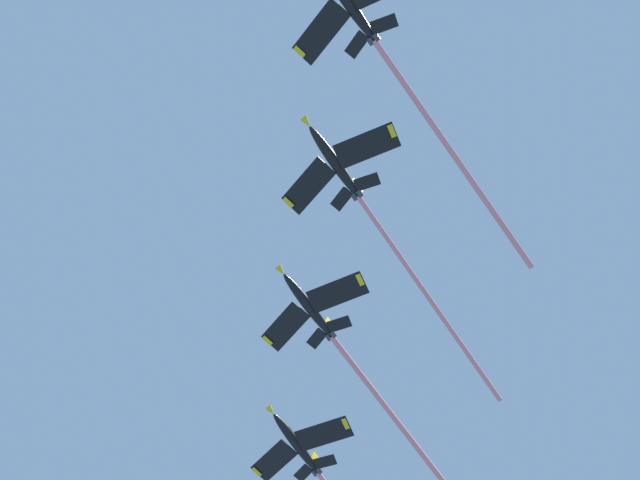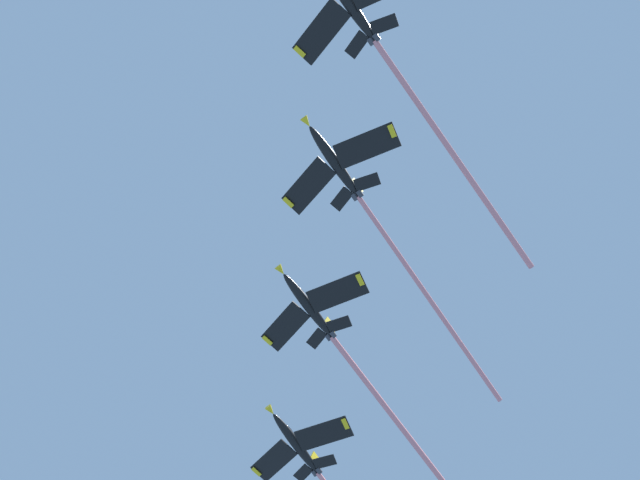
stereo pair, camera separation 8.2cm
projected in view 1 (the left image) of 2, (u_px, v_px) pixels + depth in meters
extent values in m
ellipsoid|color=black|center=(348.00, 3.00, 116.07)|extent=(10.84, 6.90, 6.22)
cube|color=black|center=(321.00, 32.00, 118.18)|extent=(8.56, 8.90, 1.68)
cube|color=yellow|center=(299.00, 52.00, 119.96)|extent=(1.72, 1.66, 0.86)
cube|color=black|center=(384.00, 24.00, 115.71)|extent=(2.34, 3.85, 0.89)
cube|color=black|center=(357.00, 45.00, 117.53)|extent=(3.79, 3.71, 0.89)
cube|color=yellow|center=(372.00, 32.00, 117.87)|extent=(3.02, 1.76, 3.54)
cylinder|color=#38383D|center=(376.00, 38.00, 116.43)|extent=(1.47, 1.30, 1.14)
cylinder|color=#38383D|center=(371.00, 42.00, 116.79)|extent=(1.47, 1.30, 1.14)
cylinder|color=pink|center=(454.00, 156.00, 118.69)|extent=(30.64, 17.22, 16.32)
ellipsoid|color=black|center=(334.00, 161.00, 123.68)|extent=(10.73, 6.85, 6.55)
cone|color=yellow|center=(307.00, 122.00, 123.14)|extent=(2.30, 2.00, 1.79)
ellipsoid|color=black|center=(327.00, 148.00, 124.06)|extent=(3.03, 2.27, 2.05)
cube|color=black|center=(367.00, 146.00, 121.53)|extent=(5.48, 9.55, 1.78)
cube|color=yellow|center=(392.00, 131.00, 120.03)|extent=(1.79, 1.10, 0.91)
cube|color=black|center=(308.00, 186.00, 125.77)|extent=(8.53, 8.87, 1.78)
cube|color=yellow|center=(288.00, 202.00, 127.54)|extent=(1.70, 1.64, 0.91)
cube|color=black|center=(367.00, 182.00, 123.17)|extent=(2.32, 3.85, 0.94)
cube|color=black|center=(342.00, 199.00, 124.99)|extent=(3.77, 3.70, 0.94)
cube|color=yellow|center=(356.00, 187.00, 125.34)|extent=(3.07, 1.78, 3.58)
cylinder|color=#38383D|center=(360.00, 194.00, 123.87)|extent=(1.48, 1.30, 1.16)
cylinder|color=#38383D|center=(355.00, 197.00, 124.23)|extent=(1.48, 1.30, 1.16)
cylinder|color=pink|center=(430.00, 300.00, 125.51)|extent=(28.91, 16.22, 16.64)
ellipsoid|color=black|center=(308.00, 305.00, 132.52)|extent=(10.68, 7.20, 6.29)
cone|color=yellow|center=(281.00, 270.00, 131.91)|extent=(2.30, 2.03, 1.76)
ellipsoid|color=black|center=(301.00, 293.00, 132.87)|extent=(3.02, 2.34, 2.00)
cube|color=black|center=(337.00, 292.00, 130.30)|extent=(5.77, 9.58, 1.70)
cube|color=yellow|center=(360.00, 280.00, 128.73)|extent=(1.81, 1.15, 0.87)
cube|color=black|center=(285.00, 327.00, 134.70)|extent=(8.70, 8.76, 1.70)
cube|color=yellow|center=(267.00, 341.00, 136.54)|extent=(1.69, 1.68, 0.87)
cube|color=black|center=(339.00, 324.00, 132.03)|extent=(2.44, 3.88, 0.90)
cube|color=black|center=(317.00, 338.00, 133.92)|extent=(3.82, 3.66, 0.90)
cube|color=yellow|center=(330.00, 327.00, 134.22)|extent=(2.98, 1.86, 3.55)
cylinder|color=#38383D|center=(333.00, 334.00, 132.77)|extent=(1.48, 1.32, 1.15)
cylinder|color=#38383D|center=(329.00, 337.00, 133.14)|extent=(1.48, 1.32, 1.15)
cylinder|color=pink|center=(405.00, 432.00, 134.67)|extent=(29.79, 18.05, 16.45)
ellipsoid|color=black|center=(296.00, 443.00, 140.50)|extent=(10.84, 6.94, 6.18)
cone|color=yellow|center=(271.00, 411.00, 139.75)|extent=(2.29, 1.99, 1.75)
ellipsoid|color=black|center=(289.00, 431.00, 140.81)|extent=(3.04, 2.28, 1.97)
cube|color=black|center=(324.00, 434.00, 138.37)|extent=(5.55, 9.56, 1.66)
cube|color=yellow|center=(345.00, 424.00, 136.87)|extent=(1.81, 1.11, 0.85)
cube|color=black|center=(274.00, 461.00, 142.62)|extent=(8.58, 8.89, 1.66)
cube|color=yellow|center=(257.00, 472.00, 144.41)|extent=(1.72, 1.66, 0.85)
cube|color=black|center=(325.00, 462.00, 140.15)|extent=(2.35, 3.86, 0.89)
cube|color=black|center=(303.00, 473.00, 141.97)|extent=(3.79, 3.71, 0.89)
cube|color=yellow|center=(316.00, 462.00, 142.31)|extent=(3.01, 1.77, 3.54)
cylinder|color=#38383D|center=(319.00, 470.00, 140.88)|extent=(1.47, 1.30, 1.14)
cylinder|color=#38383D|center=(315.00, 473.00, 141.24)|extent=(1.47, 1.30, 1.14)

